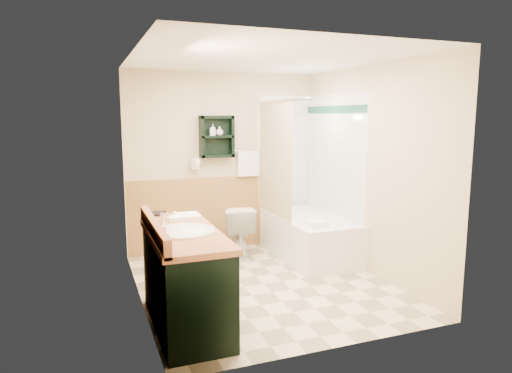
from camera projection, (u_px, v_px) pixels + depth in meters
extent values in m
plane|color=beige|center=(263.00, 284.00, 4.99)|extent=(3.00, 3.00, 0.00)
cube|color=beige|center=(222.00, 162.00, 6.21)|extent=(2.60, 0.04, 2.40)
cube|color=beige|center=(135.00, 182.00, 4.34)|extent=(0.04, 3.00, 2.40)
cube|color=beige|center=(369.00, 170.00, 5.27)|extent=(0.04, 3.00, 2.40)
cube|color=white|center=(263.00, 56.00, 4.62)|extent=(2.60, 3.00, 0.04)
cube|color=black|center=(217.00, 137.00, 6.02)|extent=(0.45, 0.15, 0.55)
cylinder|color=silver|center=(281.00, 101.00, 5.56)|extent=(0.03, 1.60, 0.03)
cube|color=black|center=(186.00, 280.00, 3.94)|extent=(0.59, 1.33, 0.84)
cube|color=white|center=(310.00, 237.00, 5.90)|extent=(0.81, 1.50, 0.54)
imported|color=white|center=(238.00, 231.00, 5.95)|extent=(0.50, 0.74, 0.67)
cube|color=white|center=(183.00, 216.00, 4.38)|extent=(0.31, 0.24, 0.04)
imported|color=black|center=(151.00, 205.00, 4.54)|extent=(0.15, 0.04, 0.20)
cube|color=white|center=(317.00, 224.00, 5.33)|extent=(0.23, 0.20, 0.07)
imported|color=white|center=(213.00, 133.00, 5.98)|extent=(0.12, 0.17, 0.07)
imported|color=white|center=(220.00, 132.00, 6.01)|extent=(0.13, 0.14, 0.09)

